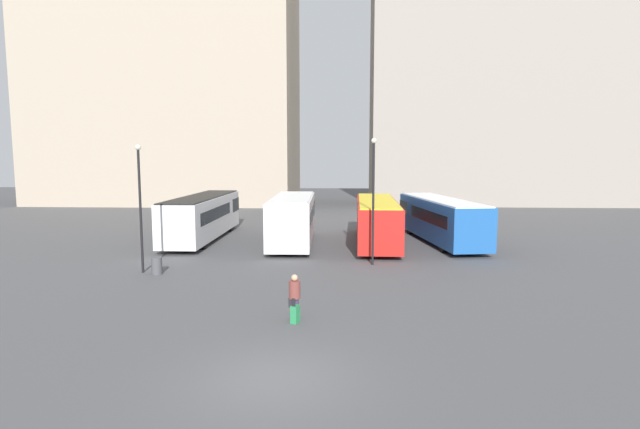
# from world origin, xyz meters

# --- Properties ---
(ground_plane) EXTENTS (160.00, 160.00, 0.00)m
(ground_plane) POSITION_xyz_m (0.00, 0.00, 0.00)
(ground_plane) COLOR #4C4C4F
(building_block_left) EXTENTS (31.47, 14.89, 43.75)m
(building_block_left) POSITION_xyz_m (-20.52, 50.53, 21.88)
(building_block_left) COLOR tan
(building_block_left) RESTS_ON ground_plane
(building_block_right) EXTENTS (30.41, 10.06, 42.98)m
(building_block_right) POSITION_xyz_m (19.99, 50.53, 21.49)
(building_block_right) COLOR gray
(building_block_right) RESTS_ON ground_plane
(bus_0) EXTENTS (2.68, 12.26, 3.03)m
(bus_0) POSITION_xyz_m (-8.16, 21.89, 1.66)
(bus_0) COLOR silver
(bus_0) RESTS_ON ground_plane
(bus_1) EXTENTS (2.95, 9.82, 3.17)m
(bus_1) POSITION_xyz_m (-1.69, 20.12, 1.71)
(bus_1) COLOR silver
(bus_1) RESTS_ON ground_plane
(bus_2) EXTENTS (2.78, 11.88, 2.90)m
(bus_2) POSITION_xyz_m (3.84, 20.86, 1.59)
(bus_2) COLOR red
(bus_2) RESTS_ON ground_plane
(bus_3) EXTENTS (4.28, 11.93, 2.94)m
(bus_3) POSITION_xyz_m (8.14, 21.62, 1.61)
(bus_3) COLOR #1E56A3
(bus_3) RESTS_ON ground_plane
(traveler) EXTENTS (0.53, 0.53, 1.59)m
(traveler) POSITION_xyz_m (0.03, 4.95, 0.94)
(traveler) COLOR #382D4C
(traveler) RESTS_ON ground_plane
(suitcase) EXTENTS (0.33, 0.38, 0.89)m
(suitcase) POSITION_xyz_m (0.10, 4.44, 0.32)
(suitcase) COLOR #28844C
(suitcase) RESTS_ON ground_plane
(lamp_post_0) EXTENTS (0.28, 0.28, 6.69)m
(lamp_post_0) POSITION_xyz_m (3.24, 14.03, 3.86)
(lamp_post_0) COLOR black
(lamp_post_0) RESTS_ON ground_plane
(lamp_post_1) EXTENTS (0.28, 0.28, 6.31)m
(lamp_post_1) POSITION_xyz_m (-8.24, 11.58, 3.67)
(lamp_post_1) COLOR black
(lamp_post_1) RESTS_ON ground_plane
(trash_bin) EXTENTS (0.52, 0.52, 0.85)m
(trash_bin) POSITION_xyz_m (-7.40, 11.24, 0.42)
(trash_bin) COLOR #47474C
(trash_bin) RESTS_ON ground_plane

